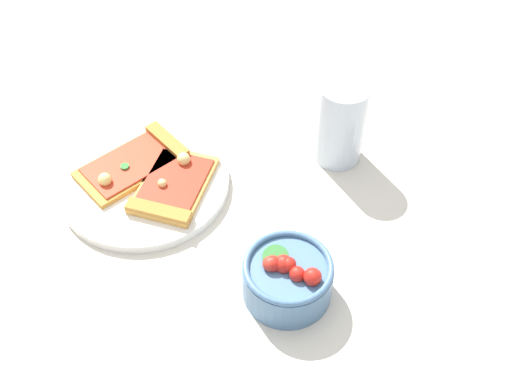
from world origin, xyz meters
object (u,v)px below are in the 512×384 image
Objects in this scene: soda_glass at (340,125)px; pizza_slice_far at (137,161)px; plate at (144,183)px; pizza_slice_near at (172,188)px; salad_bowl at (288,278)px.

pizza_slice_far is at bearing 15.03° from soda_glass.
plate is 1.68× the size of pizza_slice_near.
plate is at bearing -18.48° from pizza_slice_near.
pizza_slice_far is 1.30× the size of soda_glass.
pizza_slice_near is 1.31× the size of salad_bowl.
pizza_slice_near is 0.25m from soda_glass.
salad_bowl is at bearing 143.03° from pizza_slice_near.
pizza_slice_far is at bearing -34.61° from pizza_slice_near.
pizza_slice_far is 1.53× the size of salad_bowl.
soda_glass is at bearing -158.71° from plate.
soda_glass reaches higher than pizza_slice_far.
salad_bowl is at bearing 143.63° from pizza_slice_far.
pizza_slice_near is 0.86× the size of pizza_slice_far.
pizza_slice_far is 0.29m from salad_bowl.
plate is at bearing -33.73° from salad_bowl.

